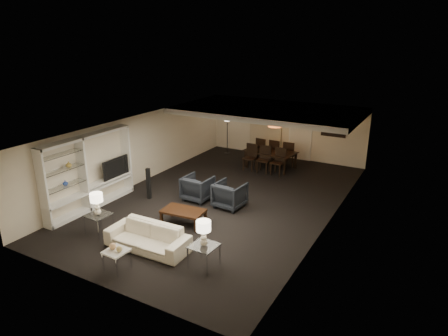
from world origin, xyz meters
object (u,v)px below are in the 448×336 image
at_px(pendant_light, 275,124).
at_px(chair_nm, 263,160).
at_px(vase_amber, 69,164).
at_px(chair_fl, 263,150).
at_px(dining_table, 270,160).
at_px(side_table_left, 99,224).
at_px(table_lamp_left, 97,204).
at_px(coffee_table, 184,217).
at_px(table_lamp_right, 204,233).
at_px(floor_lamp, 227,135).
at_px(chair_fr, 290,154).
at_px(armchair_right, 230,195).
at_px(marble_table, 117,260).
at_px(chair_nl, 250,158).
at_px(floor_speaker, 149,183).
at_px(chair_nr, 278,162).
at_px(chair_fm, 276,152).
at_px(armchair_left, 198,188).
at_px(side_table_right, 204,256).
at_px(sofa, 147,237).
at_px(vase_blue, 65,183).
at_px(television, 113,167).

height_order(pendant_light, chair_nm, pendant_light).
distance_m(vase_amber, chair_fl, 8.27).
relative_size(dining_table, chair_fl, 1.92).
relative_size(side_table_left, table_lamp_left, 0.97).
height_order(pendant_light, coffee_table, pendant_light).
bearing_deg(table_lamp_right, chair_fl, 104.55).
bearing_deg(coffee_table, vase_amber, -159.61).
bearing_deg(floor_lamp, chair_fr, -5.17).
bearing_deg(chair_fl, armchair_right, 108.62).
distance_m(marble_table, chair_nl, 7.95).
xyz_separation_m(pendant_light, floor_speaker, (-2.53, -4.64, -1.39)).
bearing_deg(chair_fl, table_lamp_right, 111.35).
height_order(chair_nr, chair_fl, same).
distance_m(vase_amber, chair_fm, 8.49).
height_order(pendant_light, table_lamp_right, pendant_light).
xyz_separation_m(table_lamp_left, chair_nr, (2.49, 6.84, -0.35)).
bearing_deg(coffee_table, marble_table, -90.00).
xyz_separation_m(armchair_left, table_lamp_right, (2.30, -3.30, 0.47)).
relative_size(side_table_right, table_lamp_left, 0.97).
height_order(pendant_light, table_lamp_left, pendant_light).
height_order(sofa, chair_nr, chair_nr).
xyz_separation_m(side_table_right, floor_lamp, (-4.01, 8.42, 0.59)).
distance_m(side_table_left, side_table_right, 3.40).
bearing_deg(side_table_right, vase_blue, 177.37).
distance_m(sofa, table_lamp_right, 1.79).
distance_m(dining_table, chair_fr, 0.90).
height_order(side_table_left, floor_lamp, floor_lamp).
xyz_separation_m(side_table_left, side_table_right, (3.40, 0.00, 0.00)).
distance_m(table_lamp_right, television, 5.28).
relative_size(table_lamp_left, floor_speaker, 0.59).
height_order(vase_blue, chair_fm, vase_blue).
bearing_deg(sofa, dining_table, 87.20).
xyz_separation_m(side_table_left, table_lamp_right, (3.40, 0.00, 0.59)).
height_order(television, chair_nm, television).
distance_m(dining_table, chair_nr, 0.90).
bearing_deg(chair_fr, side_table_left, 68.25).
xyz_separation_m(chair_nl, chair_fm, (0.60, 1.30, 0.00)).
bearing_deg(floor_speaker, chair_fl, 62.58).
height_order(table_lamp_left, vase_blue, vase_blue).
bearing_deg(coffee_table, chair_fl, 93.61).
bearing_deg(table_lamp_right, vase_blue, 177.37).
relative_size(coffee_table, television, 1.09).
relative_size(pendant_light, television, 0.47).
distance_m(table_lamp_left, floor_speaker, 2.65).
relative_size(television, chair_nr, 1.05).
distance_m(sofa, coffee_table, 1.60).
bearing_deg(table_lamp_left, sofa, 0.00).
bearing_deg(chair_nl, vase_amber, -115.09).
bearing_deg(dining_table, armchair_left, -93.08).
distance_m(marble_table, chair_fl, 9.25).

